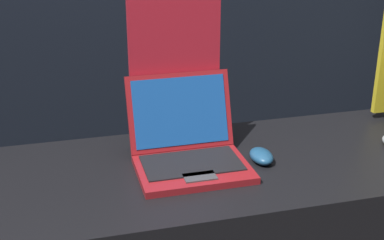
% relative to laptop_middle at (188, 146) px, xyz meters
% --- Properties ---
extents(laptop_middle, '(0.32, 0.32, 0.24)m').
position_rel_laptop_middle_xyz_m(laptop_middle, '(0.00, 0.00, 0.00)').
color(laptop_middle, maroon).
rests_on(laptop_middle, display_counter).
extents(mouse_middle, '(0.07, 0.10, 0.04)m').
position_rel_laptop_middle_xyz_m(mouse_middle, '(0.22, -0.05, -0.04)').
color(mouse_middle, navy).
rests_on(mouse_middle, display_counter).
extents(promo_stand_middle, '(0.28, 0.07, 0.51)m').
position_rel_laptop_middle_xyz_m(promo_stand_middle, '(0.00, 0.16, 0.19)').
color(promo_stand_middle, black).
rests_on(promo_stand_middle, display_counter).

